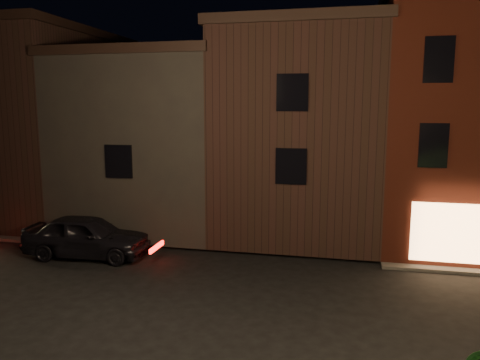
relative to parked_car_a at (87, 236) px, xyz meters
name	(u,v)px	position (x,y,z in m)	size (l,w,h in m)	color
ground	(217,314)	(6.50, -3.95, -0.85)	(120.00, 120.00, 0.00)	black
sidewalk_far_left	(42,181)	(-13.50, 16.05, -0.79)	(30.00, 30.00, 0.12)	#2D2B28
corner_building	(452,120)	(14.50, 5.52, 4.55)	(6.50, 8.50, 10.50)	#3C120A
row_building_a	(303,131)	(8.00, 6.55, 3.98)	(7.30, 10.30, 9.40)	black
row_building_b	(163,139)	(0.75, 6.55, 3.48)	(7.80, 10.30, 8.40)	black
row_building_c	(40,123)	(-6.50, 6.55, 4.23)	(7.30, 10.30, 9.90)	black
parked_car_a	(87,236)	(0.00, 0.00, 0.00)	(2.02, 5.01, 1.71)	black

